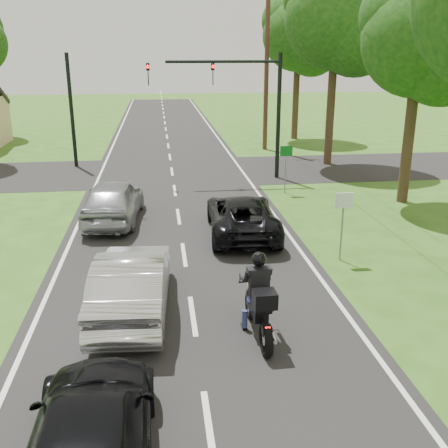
{
  "coord_description": "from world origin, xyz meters",
  "views": [
    {
      "loc": [
        -0.66,
        -11.28,
        6.06
      ],
      "look_at": [
        1.14,
        3.0,
        1.3
      ],
      "focal_mm": 42.0,
      "sensor_mm": 36.0,
      "label": 1
    }
  ],
  "objects_px": {
    "dark_suv": "(242,215)",
    "sign_white": "(344,210)",
    "silver_suv": "(113,200)",
    "traffic_signal": "(241,94)",
    "utility_pole_far": "(267,68)",
    "motorcycle_rider": "(259,305)",
    "silver_sedan": "(132,283)",
    "sign_green": "(286,158)",
    "dark_car_behind": "(91,437)"
  },
  "relations": [
    {
      "from": "dark_suv",
      "to": "sign_white",
      "type": "height_order",
      "value": "sign_white"
    },
    {
      "from": "dark_suv",
      "to": "silver_suv",
      "type": "bearing_deg",
      "value": -21.24
    },
    {
      "from": "traffic_signal",
      "to": "utility_pole_far",
      "type": "xyz_separation_m",
      "value": [
        2.86,
        8.0,
        0.95
      ]
    },
    {
      "from": "utility_pole_far",
      "to": "traffic_signal",
      "type": "bearing_deg",
      "value": -109.68
    },
    {
      "from": "motorcycle_rider",
      "to": "silver_sedan",
      "type": "relative_size",
      "value": 0.5
    },
    {
      "from": "traffic_signal",
      "to": "sign_white",
      "type": "xyz_separation_m",
      "value": [
        1.36,
        -11.02,
        -2.54
      ]
    },
    {
      "from": "silver_sedan",
      "to": "sign_green",
      "type": "distance_m",
      "value": 12.37
    },
    {
      "from": "motorcycle_rider",
      "to": "sign_green",
      "type": "distance_m",
      "value": 12.68
    },
    {
      "from": "dark_suv",
      "to": "utility_pole_far",
      "type": "distance_m",
      "value": 17.34
    },
    {
      "from": "dark_car_behind",
      "to": "utility_pole_far",
      "type": "bearing_deg",
      "value": -107.19
    },
    {
      "from": "dark_car_behind",
      "to": "sign_white",
      "type": "xyz_separation_m",
      "value": [
        6.51,
        7.76,
        0.92
      ]
    },
    {
      "from": "traffic_signal",
      "to": "sign_white",
      "type": "relative_size",
      "value": 3.0
    },
    {
      "from": "dark_car_behind",
      "to": "utility_pole_far",
      "type": "distance_m",
      "value": 28.3
    },
    {
      "from": "silver_sedan",
      "to": "motorcycle_rider",
      "type": "bearing_deg",
      "value": 154.3
    },
    {
      "from": "sign_white",
      "to": "sign_green",
      "type": "distance_m",
      "value": 8.0
    },
    {
      "from": "silver_suv",
      "to": "utility_pole_far",
      "type": "relative_size",
      "value": 0.47
    },
    {
      "from": "dark_car_behind",
      "to": "motorcycle_rider",
      "type": "bearing_deg",
      "value": -132.06
    },
    {
      "from": "dark_suv",
      "to": "silver_sedan",
      "type": "distance_m",
      "value": 6.41
    },
    {
      "from": "dark_car_behind",
      "to": "sign_green",
      "type": "height_order",
      "value": "sign_green"
    },
    {
      "from": "silver_suv",
      "to": "sign_green",
      "type": "height_order",
      "value": "sign_green"
    },
    {
      "from": "motorcycle_rider",
      "to": "dark_suv",
      "type": "bearing_deg",
      "value": 82.21
    },
    {
      "from": "silver_sedan",
      "to": "sign_white",
      "type": "xyz_separation_m",
      "value": [
        6.11,
        2.6,
        0.81
      ]
    },
    {
      "from": "motorcycle_rider",
      "to": "sign_green",
      "type": "bearing_deg",
      "value": 72.03
    },
    {
      "from": "motorcycle_rider",
      "to": "dark_car_behind",
      "type": "relative_size",
      "value": 0.51
    },
    {
      "from": "sign_white",
      "to": "sign_green",
      "type": "xyz_separation_m",
      "value": [
        0.2,
        8.0,
        0.0
      ]
    },
    {
      "from": "silver_sedan",
      "to": "sign_white",
      "type": "height_order",
      "value": "sign_white"
    },
    {
      "from": "dark_suv",
      "to": "utility_pole_far",
      "type": "relative_size",
      "value": 0.49
    },
    {
      "from": "silver_sedan",
      "to": "sign_white",
      "type": "distance_m",
      "value": 6.69
    },
    {
      "from": "traffic_signal",
      "to": "utility_pole_far",
      "type": "bearing_deg",
      "value": 70.32
    },
    {
      "from": "dark_suv",
      "to": "utility_pole_far",
      "type": "height_order",
      "value": "utility_pole_far"
    },
    {
      "from": "utility_pole_far",
      "to": "sign_green",
      "type": "relative_size",
      "value": 4.71
    },
    {
      "from": "utility_pole_far",
      "to": "silver_sedan",
      "type": "bearing_deg",
      "value": -109.39
    },
    {
      "from": "motorcycle_rider",
      "to": "dark_car_behind",
      "type": "height_order",
      "value": "motorcycle_rider"
    },
    {
      "from": "sign_white",
      "to": "utility_pole_far",
      "type": "bearing_deg",
      "value": 85.49
    },
    {
      "from": "dark_car_behind",
      "to": "utility_pole_far",
      "type": "xyz_separation_m",
      "value": [
        8.01,
        26.78,
        4.4
      ]
    },
    {
      "from": "dark_suv",
      "to": "dark_car_behind",
      "type": "relative_size",
      "value": 1.05
    },
    {
      "from": "motorcycle_rider",
      "to": "sign_green",
      "type": "xyz_separation_m",
      "value": [
        3.52,
        12.15,
        0.8
      ]
    },
    {
      "from": "traffic_signal",
      "to": "sign_white",
      "type": "bearing_deg",
      "value": -82.95
    },
    {
      "from": "dark_suv",
      "to": "sign_white",
      "type": "distance_m",
      "value": 3.9
    },
    {
      "from": "sign_green",
      "to": "silver_suv",
      "type": "bearing_deg",
      "value": -156.13
    },
    {
      "from": "silver_suv",
      "to": "dark_car_behind",
      "type": "relative_size",
      "value": 1.02
    },
    {
      "from": "dark_car_behind",
      "to": "traffic_signal",
      "type": "relative_size",
      "value": 0.72
    },
    {
      "from": "motorcycle_rider",
      "to": "silver_suv",
      "type": "distance_m",
      "value": 9.69
    },
    {
      "from": "dark_suv",
      "to": "silver_suv",
      "type": "distance_m",
      "value": 4.93
    },
    {
      "from": "silver_sedan",
      "to": "sign_white",
      "type": "bearing_deg",
      "value": -153.63
    },
    {
      "from": "motorcycle_rider",
      "to": "dark_car_behind",
      "type": "bearing_deg",
      "value": -133.35
    },
    {
      "from": "motorcycle_rider",
      "to": "silver_suv",
      "type": "xyz_separation_m",
      "value": [
        -3.78,
        8.92,
        0.02
      ]
    },
    {
      "from": "traffic_signal",
      "to": "dark_suv",
      "type": "bearing_deg",
      "value": -98.49
    },
    {
      "from": "dark_suv",
      "to": "dark_car_behind",
      "type": "xyz_separation_m",
      "value": [
        -3.92,
        -10.52,
        -0.01
      ]
    },
    {
      "from": "dark_car_behind",
      "to": "sign_white",
      "type": "bearing_deg",
      "value": -130.54
    }
  ]
}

